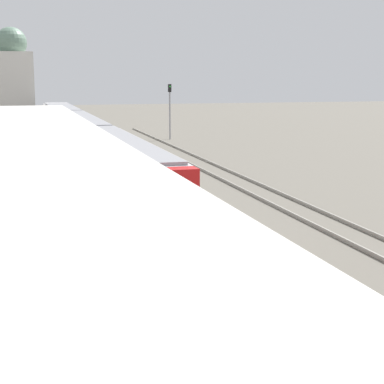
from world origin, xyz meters
TOP-DOWN VIEW (x-y plane):
  - platform_canopy at (-4.02, 7.75)m, footprint 4.00×27.84m
  - person_on_platform at (-2.57, 8.95)m, footprint 0.40×0.22m
  - train_near at (0.00, 35.34)m, footprint 2.53×49.26m
  - signal_post_near at (1.96, 4.11)m, footprint 0.20×0.22m
  - signal_mast_far at (9.27, 48.05)m, footprint 0.28×0.29m
  - distant_domed_building at (-4.16, 59.62)m, footprint 4.10×4.10m

SIDE VIEW (x-z plane):
  - signal_post_near at x=1.96m, z-range 0.21..1.92m
  - train_near at x=0.00m, z-range 0.17..3.12m
  - person_on_platform at x=-2.57m, z-range 1.13..2.79m
  - signal_mast_far at x=9.27m, z-range 0.64..5.56m
  - platform_canopy at x=-4.02m, z-range 2.56..5.89m
  - distant_domed_building at x=-4.16m, z-range -0.30..10.13m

